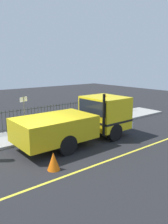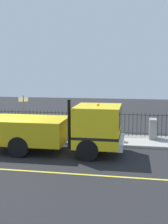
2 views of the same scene
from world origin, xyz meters
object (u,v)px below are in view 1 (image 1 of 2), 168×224
worker_standing (82,108)px  work_truck (85,118)px  utility_cabinet (101,110)px  traffic_cone (53,161)px  street_sign (24,113)px

worker_standing → work_truck: bearing=19.9°
utility_cabinet → traffic_cone: size_ratio=1.53×
work_truck → street_sign: bearing=-120.7°
street_sign → work_truck: bearing=-120.2°
work_truck → street_sign: size_ratio=2.71×
work_truck → worker_standing: 3.12m
traffic_cone → street_sign: bearing=-7.4°
work_truck → utility_cabinet: 5.28m
traffic_cone → worker_standing: bearing=-47.9°
street_sign → utility_cabinet: bearing=-77.4°
worker_standing → street_sign: bearing=-22.9°
utility_cabinet → work_truck: bearing=127.1°
worker_standing → street_sign: 4.69m
utility_cabinet → street_sign: street_sign is taller
worker_standing → traffic_cone: size_ratio=2.36×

